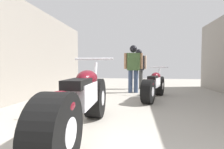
{
  "coord_description": "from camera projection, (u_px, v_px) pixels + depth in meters",
  "views": [
    {
      "loc": [
        0.03,
        -0.5,
        0.92
      ],
      "look_at": [
        -0.55,
        3.35,
        0.73
      ],
      "focal_mm": 26.7,
      "sensor_mm": 36.0,
      "label": 1
    }
  ],
  "objects": [
    {
      "name": "ground_plane",
      "position": [
        135.0,
        104.0,
        4.12
      ],
      "size": [
        17.38,
        17.38,
        0.0
      ],
      "primitive_type": "plane",
      "color": "#9E998E"
    },
    {
      "name": "garage_partition_left",
      "position": [
        25.0,
        51.0,
        4.49
      ],
      "size": [
        0.08,
        7.96,
        2.67
      ],
      "primitive_type": "cube",
      "color": "gray",
      "rests_on": "ground_plane"
    },
    {
      "name": "motorcycle_maroon_cruiser",
      "position": [
        81.0,
        103.0,
        2.19
      ],
      "size": [
        0.68,
        2.3,
        1.07
      ],
      "color": "black",
      "rests_on": "ground_plane"
    },
    {
      "name": "motorcycle_black_naked",
      "position": [
        154.0,
        86.0,
        4.69
      ],
      "size": [
        0.9,
        1.95,
        0.92
      ],
      "color": "black",
      "rests_on": "ground_plane"
    },
    {
      "name": "mechanic_in_blue",
      "position": [
        139.0,
        65.0,
        6.8
      ],
      "size": [
        0.64,
        0.25,
        1.63
      ],
      "color": "#4C4C4C",
      "rests_on": "ground_plane"
    },
    {
      "name": "mechanic_with_helmet",
      "position": [
        133.0,
        64.0,
        5.83
      ],
      "size": [
        0.66,
        0.28,
        1.66
      ],
      "color": "#384766",
      "rests_on": "ground_plane"
    }
  ]
}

